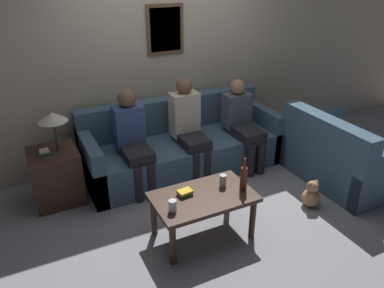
{
  "coord_description": "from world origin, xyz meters",
  "views": [
    {
      "loc": [
        -1.8,
        -3.39,
        2.45
      ],
      "look_at": [
        -0.2,
        -0.15,
        0.68
      ],
      "focal_mm": 35.0,
      "sensor_mm": 36.0,
      "label": 1
    }
  ],
  "objects_px": {
    "coffee_table": "(203,201)",
    "person_left": "(133,138)",
    "drinking_glass": "(173,206)",
    "teddy_bear": "(311,195)",
    "person_right": "(242,121)",
    "wine_bottle": "(244,178)",
    "couch_main": "(182,146)",
    "couch_side": "(341,157)",
    "person_middle": "(189,125)"
  },
  "relations": [
    {
      "from": "couch_main",
      "to": "teddy_bear",
      "type": "height_order",
      "value": "couch_main"
    },
    {
      "from": "wine_bottle",
      "to": "teddy_bear",
      "type": "xyz_separation_m",
      "value": [
        0.91,
        -0.02,
        -0.46
      ]
    },
    {
      "from": "couch_main",
      "to": "teddy_bear",
      "type": "relative_size",
      "value": 7.92
    },
    {
      "from": "coffee_table",
      "to": "person_left",
      "type": "bearing_deg",
      "value": 104.23
    },
    {
      "from": "person_left",
      "to": "wine_bottle",
      "type": "bearing_deg",
      "value": -61.11
    },
    {
      "from": "person_left",
      "to": "teddy_bear",
      "type": "height_order",
      "value": "person_left"
    },
    {
      "from": "coffee_table",
      "to": "teddy_bear",
      "type": "relative_size",
      "value": 3.06
    },
    {
      "from": "person_left",
      "to": "person_middle",
      "type": "height_order",
      "value": "person_middle"
    },
    {
      "from": "couch_main",
      "to": "person_right",
      "type": "xyz_separation_m",
      "value": [
        0.75,
        -0.24,
        0.3
      ]
    },
    {
      "from": "coffee_table",
      "to": "person_right",
      "type": "distance_m",
      "value": 1.6
    },
    {
      "from": "coffee_table",
      "to": "drinking_glass",
      "type": "xyz_separation_m",
      "value": [
        -0.36,
        -0.1,
        0.13
      ]
    },
    {
      "from": "wine_bottle",
      "to": "coffee_table",
      "type": "bearing_deg",
      "value": 168.79
    },
    {
      "from": "couch_side",
      "to": "person_right",
      "type": "xyz_separation_m",
      "value": [
        -0.86,
        0.9,
        0.3
      ]
    },
    {
      "from": "couch_main",
      "to": "person_left",
      "type": "bearing_deg",
      "value": -166.9
    },
    {
      "from": "couch_main",
      "to": "couch_side",
      "type": "relative_size",
      "value": 1.87
    },
    {
      "from": "wine_bottle",
      "to": "person_left",
      "type": "bearing_deg",
      "value": 118.89
    },
    {
      "from": "person_left",
      "to": "teddy_bear",
      "type": "xyz_separation_m",
      "value": [
        1.6,
        -1.27,
        -0.5
      ]
    },
    {
      "from": "couch_main",
      "to": "couch_side",
      "type": "distance_m",
      "value": 1.97
    },
    {
      "from": "teddy_bear",
      "to": "coffee_table",
      "type": "bearing_deg",
      "value": 175.82
    },
    {
      "from": "person_middle",
      "to": "person_right",
      "type": "height_order",
      "value": "person_middle"
    },
    {
      "from": "coffee_table",
      "to": "couch_side",
      "type": "bearing_deg",
      "value": 5.67
    },
    {
      "from": "couch_main",
      "to": "person_left",
      "type": "distance_m",
      "value": 0.79
    },
    {
      "from": "couch_side",
      "to": "coffee_table",
      "type": "height_order",
      "value": "couch_side"
    },
    {
      "from": "couch_side",
      "to": "person_left",
      "type": "xyz_separation_m",
      "value": [
        -2.3,
        0.98,
        0.33
      ]
    },
    {
      "from": "wine_bottle",
      "to": "drinking_glass",
      "type": "bearing_deg",
      "value": -178.33
    },
    {
      "from": "person_left",
      "to": "teddy_bear",
      "type": "bearing_deg",
      "value": -38.48
    },
    {
      "from": "coffee_table",
      "to": "wine_bottle",
      "type": "height_order",
      "value": "wine_bottle"
    },
    {
      "from": "couch_main",
      "to": "person_right",
      "type": "distance_m",
      "value": 0.84
    },
    {
      "from": "coffee_table",
      "to": "person_right",
      "type": "height_order",
      "value": "person_right"
    },
    {
      "from": "couch_side",
      "to": "coffee_table",
      "type": "xyz_separation_m",
      "value": [
        -2.0,
        -0.2,
        0.09
      ]
    },
    {
      "from": "person_middle",
      "to": "couch_side",
      "type": "bearing_deg",
      "value": -31.76
    },
    {
      "from": "wine_bottle",
      "to": "teddy_bear",
      "type": "height_order",
      "value": "wine_bottle"
    },
    {
      "from": "person_left",
      "to": "person_right",
      "type": "relative_size",
      "value": 1.05
    },
    {
      "from": "couch_side",
      "to": "person_middle",
      "type": "xyz_separation_m",
      "value": [
        -1.59,
        0.98,
        0.35
      ]
    },
    {
      "from": "coffee_table",
      "to": "wine_bottle",
      "type": "xyz_separation_m",
      "value": [
        0.39,
        -0.08,
        0.2
      ]
    },
    {
      "from": "drinking_glass",
      "to": "teddy_bear",
      "type": "relative_size",
      "value": 0.36
    },
    {
      "from": "couch_side",
      "to": "teddy_bear",
      "type": "relative_size",
      "value": 4.23
    },
    {
      "from": "couch_side",
      "to": "drinking_glass",
      "type": "xyz_separation_m",
      "value": [
        -2.36,
        -0.3,
        0.22
      ]
    },
    {
      "from": "couch_side",
      "to": "wine_bottle",
      "type": "height_order",
      "value": "couch_side"
    },
    {
      "from": "teddy_bear",
      "to": "person_middle",
      "type": "bearing_deg",
      "value": 124.66
    },
    {
      "from": "couch_main",
      "to": "wine_bottle",
      "type": "height_order",
      "value": "couch_main"
    },
    {
      "from": "person_middle",
      "to": "teddy_bear",
      "type": "distance_m",
      "value": 1.63
    },
    {
      "from": "drinking_glass",
      "to": "couch_main",
      "type": "bearing_deg",
      "value": 62.35
    },
    {
      "from": "drinking_glass",
      "to": "person_left",
      "type": "height_order",
      "value": "person_left"
    },
    {
      "from": "wine_bottle",
      "to": "couch_side",
      "type": "bearing_deg",
      "value": 9.75
    },
    {
      "from": "wine_bottle",
      "to": "teddy_bear",
      "type": "relative_size",
      "value": 1.08
    },
    {
      "from": "person_left",
      "to": "coffee_table",
      "type": "bearing_deg",
      "value": -75.77
    },
    {
      "from": "person_right",
      "to": "wine_bottle",
      "type": "bearing_deg",
      "value": -122.5
    },
    {
      "from": "drinking_glass",
      "to": "wine_bottle",
      "type": "bearing_deg",
      "value": 1.67
    },
    {
      "from": "person_right",
      "to": "drinking_glass",
      "type": "bearing_deg",
      "value": -141.4
    }
  ]
}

